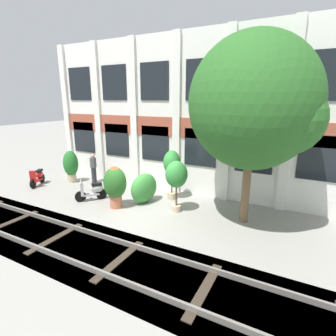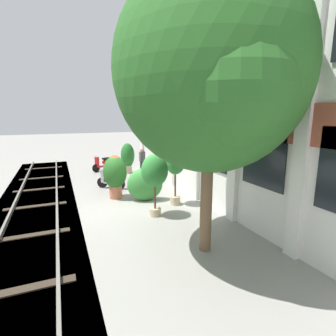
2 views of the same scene
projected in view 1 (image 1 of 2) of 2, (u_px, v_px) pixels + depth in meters
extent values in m
plane|color=gray|center=(146.00, 212.00, 10.49)|extent=(80.00, 80.00, 0.00)
cube|color=silver|center=(179.00, 116.00, 12.18)|extent=(14.14, 0.50, 7.20)
cube|color=#9E4C38|center=(177.00, 127.00, 12.07)|extent=(14.14, 0.06, 0.90)
cube|color=silver|center=(67.00, 113.00, 15.11)|extent=(0.36, 0.16, 7.20)
cube|color=silver|center=(98.00, 114.00, 14.04)|extent=(0.36, 0.16, 7.20)
cube|color=silver|center=(134.00, 115.00, 12.98)|extent=(0.36, 0.16, 7.20)
cube|color=silver|center=(177.00, 116.00, 11.91)|extent=(0.36, 0.16, 7.20)
cube|color=silver|center=(228.00, 118.00, 10.84)|extent=(0.36, 0.16, 7.20)
cube|color=silver|center=(290.00, 120.00, 9.78)|extent=(0.36, 0.16, 7.20)
cube|color=black|center=(84.00, 137.00, 14.95)|extent=(1.51, 0.04, 1.70)
cube|color=black|center=(117.00, 140.00, 13.88)|extent=(1.51, 0.04, 1.70)
cube|color=black|center=(155.00, 144.00, 12.82)|extent=(1.51, 0.04, 1.70)
cube|color=black|center=(200.00, 148.00, 11.75)|extent=(1.51, 0.04, 1.70)
cube|color=black|center=(254.00, 153.00, 10.68)|extent=(1.51, 0.04, 1.70)
cube|color=black|center=(320.00, 159.00, 9.62)|extent=(1.51, 0.04, 1.70)
cube|color=black|center=(80.00, 84.00, 14.21)|extent=(1.51, 0.04, 1.70)
cube|color=black|center=(114.00, 83.00, 13.14)|extent=(1.51, 0.04, 1.70)
cube|color=black|center=(154.00, 81.00, 12.07)|extent=(1.51, 0.04, 1.70)
cube|color=black|center=(202.00, 80.00, 11.01)|extent=(1.51, 0.04, 1.70)
cube|color=black|center=(261.00, 78.00, 9.94)|extent=(1.51, 0.04, 1.70)
cube|color=black|center=(333.00, 75.00, 8.87)|extent=(1.51, 0.04, 1.70)
cube|color=#4C473F|center=(89.00, 254.00, 7.86)|extent=(22.14, 2.80, 0.28)
cube|color=slate|center=(70.00, 261.00, 7.19)|extent=(22.14, 0.07, 0.15)
cube|color=slate|center=(105.00, 237.00, 8.42)|extent=(22.14, 0.07, 0.15)
cube|color=#382D23|center=(11.00, 222.00, 9.55)|extent=(0.24, 2.10, 0.03)
cube|color=#382D23|center=(56.00, 238.00, 8.47)|extent=(0.24, 2.10, 0.03)
cube|color=#382D23|center=(119.00, 260.00, 7.31)|extent=(0.24, 2.10, 0.03)
cube|color=#382D23|center=(204.00, 290.00, 6.17)|extent=(0.24, 2.10, 0.03)
cylinder|color=brown|center=(246.00, 182.00, 9.30)|extent=(0.29, 0.29, 3.02)
ellipsoid|color=#286023|center=(253.00, 103.00, 8.60)|extent=(4.25, 4.25, 4.47)
sphere|color=#286023|center=(222.00, 115.00, 9.36)|extent=(2.34, 2.34, 2.34)
sphere|color=#286023|center=(286.00, 118.00, 8.06)|extent=(2.34, 2.34, 2.34)
cylinder|color=tan|center=(172.00, 196.00, 11.76)|extent=(0.38, 0.38, 0.31)
cylinder|color=brown|center=(172.00, 180.00, 11.57)|extent=(0.07, 0.07, 1.17)
ellipsoid|color=#2D7A33|center=(172.00, 163.00, 11.37)|extent=(0.74, 0.74, 1.08)
cylinder|color=#B76647|center=(116.00, 201.00, 10.86)|extent=(0.50, 0.50, 0.51)
ellipsoid|color=#286023|center=(115.00, 183.00, 10.65)|extent=(0.93, 0.93, 1.31)
sphere|color=#E04C23|center=(114.00, 173.00, 10.54)|extent=(0.51, 0.51, 0.51)
cylinder|color=tan|center=(72.00, 178.00, 14.18)|extent=(0.44, 0.44, 0.45)
ellipsoid|color=#236B28|center=(71.00, 163.00, 13.97)|extent=(0.77, 0.77, 1.37)
ellipsoid|color=#B76647|center=(114.00, 183.00, 13.46)|extent=(0.81, 0.81, 0.35)
sphere|color=#286023|center=(114.00, 178.00, 13.39)|extent=(0.48, 0.48, 0.48)
cylinder|color=tan|center=(176.00, 208.00, 10.50)|extent=(0.38, 0.38, 0.25)
cylinder|color=brown|center=(176.00, 193.00, 10.33)|extent=(0.07, 0.07, 1.08)
ellipsoid|color=#2D7A33|center=(176.00, 174.00, 10.14)|extent=(0.87, 0.87, 1.06)
cylinder|color=black|center=(33.00, 184.00, 13.18)|extent=(0.29, 0.47, 0.48)
cylinder|color=black|center=(42.00, 178.00, 14.05)|extent=(0.29, 0.47, 0.48)
cube|color=red|center=(38.00, 180.00, 13.61)|extent=(0.52, 0.72, 0.08)
ellipsoid|color=red|center=(39.00, 174.00, 13.80)|extent=(0.48, 0.62, 0.36)
cube|color=black|center=(39.00, 171.00, 13.75)|extent=(0.39, 0.49, 0.10)
cube|color=red|center=(33.00, 177.00, 13.17)|extent=(0.30, 0.23, 0.60)
cylinder|color=#B7B7BF|center=(32.00, 169.00, 13.05)|extent=(0.46, 0.25, 0.03)
cylinder|color=black|center=(81.00, 197.00, 11.42)|extent=(0.38, 0.43, 0.48)
cylinder|color=black|center=(102.00, 194.00, 11.76)|extent=(0.38, 0.43, 0.48)
cube|color=#B2B2B7|center=(91.00, 194.00, 11.58)|extent=(0.62, 0.68, 0.08)
ellipsoid|color=#B2B2B7|center=(97.00, 188.00, 11.62)|extent=(0.56, 0.60, 0.36)
cube|color=black|center=(97.00, 184.00, 11.57)|extent=(0.45, 0.48, 0.10)
cube|color=#B2B2B7|center=(82.00, 189.00, 11.37)|extent=(0.29, 0.27, 0.60)
cylinder|color=#B7B7BF|center=(81.00, 181.00, 11.26)|extent=(0.41, 0.34, 0.03)
cylinder|color=#282833|center=(94.00, 175.00, 14.08)|extent=(0.26, 0.26, 0.84)
cylinder|color=#4C4C4C|center=(93.00, 163.00, 13.91)|extent=(0.34, 0.34, 0.50)
sphere|color=tan|center=(93.00, 156.00, 13.82)|extent=(0.22, 0.22, 0.22)
cylinder|color=#4C4C4C|center=(92.00, 161.00, 14.10)|extent=(0.09, 0.09, 0.45)
cylinder|color=#4C4C4C|center=(94.00, 163.00, 13.71)|extent=(0.09, 0.09, 0.45)
ellipsoid|color=#388438|center=(144.00, 188.00, 11.27)|extent=(0.97, 1.50, 1.30)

